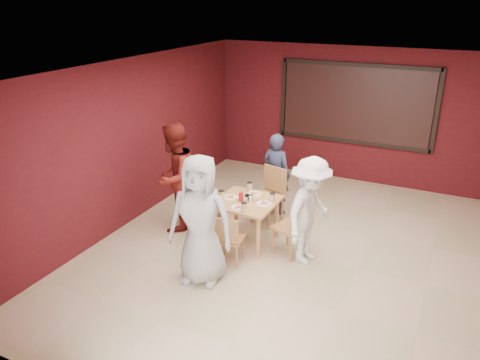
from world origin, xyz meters
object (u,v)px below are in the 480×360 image
at_px(diner_front, 201,220).
at_px(diner_right, 310,211).
at_px(chair_back, 270,192).
at_px(chair_right, 294,225).
at_px(chair_front, 229,237).
at_px(dining_table, 247,206).
at_px(chair_left, 204,207).
at_px(diner_back, 276,174).
at_px(diner_left, 175,177).

bearing_deg(diner_front, diner_right, 32.74).
bearing_deg(chair_back, chair_right, -50.99).
bearing_deg(chair_front, diner_front, -107.81).
relative_size(dining_table, chair_left, 1.15).
xyz_separation_m(chair_left, diner_back, (0.78, 1.25, 0.29)).
distance_m(chair_back, chair_left, 1.20).
bearing_deg(diner_right, diner_front, 143.02).
xyz_separation_m(chair_back, diner_back, (-0.04, 0.37, 0.20)).
distance_m(chair_left, chair_right, 1.59).
bearing_deg(dining_table, chair_front, -86.22).
xyz_separation_m(chair_left, chair_right, (1.59, -0.07, 0.05)).
relative_size(chair_right, diner_back, 0.60).
xyz_separation_m(chair_left, diner_left, (-0.52, -0.05, 0.46)).
bearing_deg(diner_back, chair_right, 131.68).
distance_m(diner_back, diner_right, 1.72).
height_order(diner_front, diner_right, diner_front).
height_order(chair_back, diner_right, diner_right).
bearing_deg(chair_right, diner_back, 121.64).
distance_m(chair_front, diner_back, 2.00).
distance_m(chair_front, chair_left, 1.10).
distance_m(dining_table, diner_back, 1.25).
relative_size(chair_back, diner_right, 0.60).
distance_m(diner_left, diner_right, 2.36).
xyz_separation_m(dining_table, diner_left, (-1.30, -0.05, 0.28)).
xyz_separation_m(chair_front, diner_back, (-0.04, 1.98, 0.30)).
distance_m(chair_left, diner_left, 0.70).
relative_size(dining_table, diner_front, 0.50).
relative_size(chair_back, diner_back, 0.65).
distance_m(chair_front, diner_right, 1.24).
height_order(chair_back, diner_left, diner_left).
bearing_deg(chair_left, diner_left, -174.68).
xyz_separation_m(diner_back, diner_left, (-1.30, -1.30, 0.17)).
distance_m(chair_back, diner_left, 1.67).
bearing_deg(diner_left, chair_front, 58.67).
height_order(diner_left, diner_right, diner_left).
bearing_deg(chair_front, diner_left, 153.22).
distance_m(dining_table, diner_left, 1.33).
height_order(chair_front, chair_right, chair_right).
bearing_deg(chair_left, dining_table, 0.38).
distance_m(dining_table, chair_right, 0.83).
bearing_deg(dining_table, chair_left, -179.62).
bearing_deg(diner_left, diner_back, 130.36).
distance_m(dining_table, chair_back, 0.88).
relative_size(chair_front, diner_left, 0.43).
relative_size(chair_front, diner_front, 0.43).
height_order(chair_back, chair_right, chair_back).
distance_m(chair_right, diner_back, 1.57).
xyz_separation_m(dining_table, chair_left, (-0.77, -0.01, -0.18)).
bearing_deg(diner_front, chair_back, 74.83).
bearing_deg(diner_right, dining_table, 93.17).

